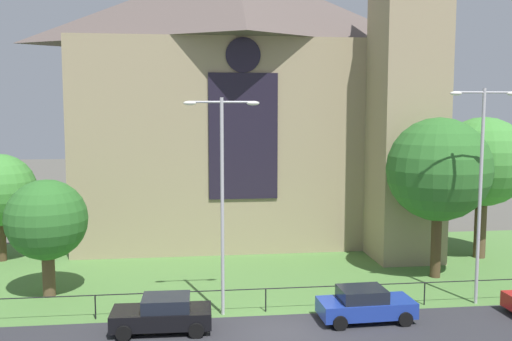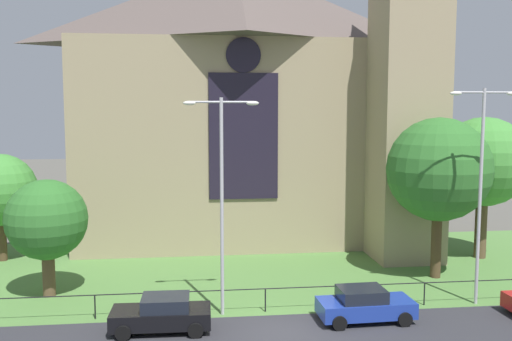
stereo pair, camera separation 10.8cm
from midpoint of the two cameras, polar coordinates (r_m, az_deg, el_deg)
ground at (r=34.21m, az=-0.26°, el=-9.76°), size 160.00×160.00×0.00m
grass_verge at (r=32.30m, az=0.16°, el=-10.72°), size 120.00×20.00×0.01m
church_building at (r=41.28m, az=-1.05°, el=7.37°), size 23.20×16.20×26.00m
iron_railing at (r=26.76m, az=0.88°, el=-12.13°), size 30.99×0.07×1.13m
tree_right_near at (r=32.69m, az=17.89°, el=0.08°), size 5.73×5.73×8.98m
tree_left_near at (r=30.10m, az=-20.52°, el=-4.74°), size 4.04×4.04×5.94m
tree_right_far at (r=38.13m, az=21.90°, el=0.77°), size 5.60×5.60×8.96m
streetlamp_near at (r=25.33m, az=-3.57°, el=-1.16°), size 3.37×0.26×9.91m
streetlamp_far at (r=28.77m, az=21.70°, el=-0.21°), size 3.37×0.26×10.38m
parked_car_black at (r=24.99m, az=-9.54°, el=-14.12°), size 4.25×2.11×1.51m
parked_car_blue at (r=26.20m, az=10.85°, el=-13.17°), size 4.26×2.14×1.51m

